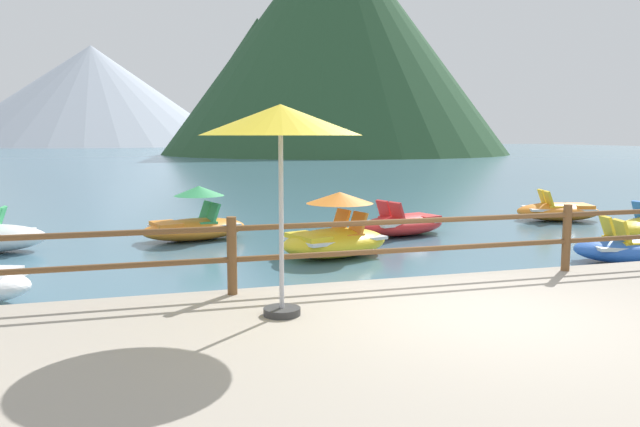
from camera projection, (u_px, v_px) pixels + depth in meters
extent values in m
plane|color=#477084|center=(187.00, 168.00, 44.93)|extent=(200.00, 200.00, 0.00)
cube|color=#A39989|center=(620.00, 418.00, 4.72)|extent=(28.00, 8.00, 0.40)
cylinder|color=brown|center=(232.00, 256.00, 7.55)|extent=(0.12, 0.12, 0.95)
cylinder|color=brown|center=(567.00, 238.00, 8.87)|extent=(0.12, 0.12, 0.95)
cylinder|color=brown|center=(413.00, 221.00, 8.17)|extent=(23.80, 0.07, 0.07)
cylinder|color=brown|center=(413.00, 250.00, 8.22)|extent=(23.80, 0.07, 0.07)
cylinder|color=#B2B2B7|center=(281.00, 223.00, 6.60)|extent=(0.05, 0.05, 2.00)
cone|color=yellow|center=(280.00, 120.00, 6.47)|extent=(1.70, 1.70, 0.32)
cylinder|color=#333333|center=(282.00, 311.00, 6.72)|extent=(0.40, 0.40, 0.08)
cube|color=#339956|center=(0.00, 217.00, 12.61)|extent=(0.23, 0.41, 0.43)
ellipsoid|color=orange|center=(195.00, 229.00, 13.95)|extent=(2.59, 1.76, 0.48)
cube|color=silver|center=(195.00, 225.00, 13.94)|extent=(2.04, 1.42, 0.06)
cube|color=#339956|center=(198.00, 221.00, 14.22)|extent=(0.49, 0.49, 0.08)
cube|color=#339956|center=(206.00, 210.00, 14.29)|extent=(0.31, 0.44, 0.43)
cube|color=#339956|center=(206.00, 223.00, 13.82)|extent=(0.49, 0.49, 0.08)
cube|color=#339956|center=(214.00, 213.00, 13.89)|extent=(0.31, 0.44, 0.43)
cube|color=orange|center=(166.00, 225.00, 13.59)|extent=(0.72, 0.93, 0.12)
cone|color=#339956|center=(199.00, 191.00, 13.91)|extent=(1.37, 1.37, 0.22)
ellipsoid|color=red|center=(402.00, 225.00, 14.61)|extent=(2.54, 1.77, 0.47)
cube|color=silver|center=(402.00, 222.00, 14.60)|extent=(1.99, 1.42, 0.06)
cube|color=red|center=(403.00, 220.00, 14.31)|extent=(0.50, 0.50, 0.08)
cube|color=red|center=(397.00, 211.00, 14.18)|extent=(0.31, 0.44, 0.43)
cube|color=red|center=(390.00, 218.00, 14.69)|extent=(0.50, 0.50, 0.08)
cube|color=red|center=(384.00, 209.00, 14.56)|extent=(0.31, 0.44, 0.43)
cube|color=red|center=(422.00, 217.00, 14.94)|extent=(0.72, 0.92, 0.12)
ellipsoid|color=orange|center=(558.00, 212.00, 17.09)|extent=(2.48, 1.85, 0.49)
cube|color=silver|center=(558.00, 208.00, 17.08)|extent=(1.95, 1.49, 0.06)
cube|color=yellow|center=(555.00, 207.00, 16.82)|extent=(0.50, 0.50, 0.08)
cube|color=yellow|center=(549.00, 199.00, 16.80)|extent=(0.32, 0.44, 0.43)
cube|color=yellow|center=(549.00, 205.00, 17.32)|extent=(0.50, 0.50, 0.08)
cube|color=yellow|center=(543.00, 197.00, 17.30)|extent=(0.32, 0.44, 0.43)
cube|color=orange|center=(580.00, 206.00, 17.06)|extent=(0.72, 0.98, 0.12)
ellipsoid|color=blue|center=(632.00, 249.00, 11.45)|extent=(2.38, 1.79, 0.48)
cube|color=silver|center=(632.00, 245.00, 11.44)|extent=(1.87, 1.45, 0.06)
cube|color=yellow|center=(631.00, 244.00, 11.17)|extent=(0.49, 0.49, 0.08)
cube|color=yellow|center=(622.00, 232.00, 11.14)|extent=(0.30, 0.44, 0.43)
cube|color=yellow|center=(617.00, 239.00, 11.68)|extent=(0.49, 0.49, 0.08)
cube|color=yellow|center=(608.00, 227.00, 11.65)|extent=(0.30, 0.44, 0.43)
ellipsoid|color=yellow|center=(335.00, 243.00, 12.03)|extent=(2.52, 1.97, 0.54)
cube|color=silver|center=(335.00, 238.00, 12.02)|extent=(1.98, 1.59, 0.06)
cube|color=orange|center=(334.00, 232.00, 12.33)|extent=(0.50, 0.50, 0.08)
cube|color=orange|center=(341.00, 220.00, 12.40)|extent=(0.32, 0.44, 0.43)
cube|color=orange|center=(350.00, 235.00, 11.88)|extent=(0.50, 0.50, 0.08)
cube|color=orange|center=(358.00, 223.00, 11.95)|extent=(0.32, 0.44, 0.43)
cube|color=yellow|center=(308.00, 238.00, 11.68)|extent=(0.75, 1.06, 0.12)
cone|color=orange|center=(340.00, 198.00, 11.99)|extent=(1.63, 1.63, 0.22)
cone|color=#284C2D|center=(334.00, 37.00, 78.42)|extent=(43.28, 43.28, 29.13)
cone|color=#284C2D|center=(258.00, 86.00, 82.45)|extent=(23.81, 23.81, 17.48)
cone|color=#A8B2C1|center=(93.00, 96.00, 139.16)|extent=(63.12, 63.12, 22.02)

